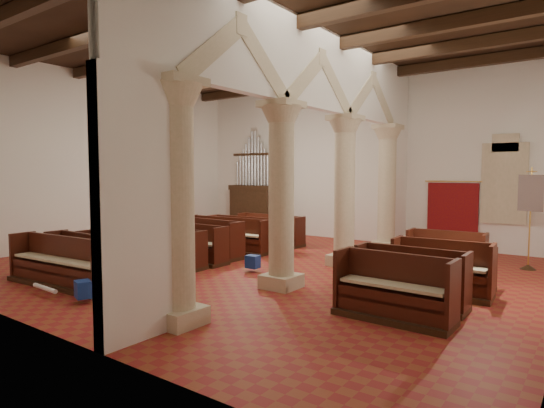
% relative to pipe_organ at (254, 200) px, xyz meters
% --- Properties ---
extents(floor, '(14.00, 14.00, 0.00)m').
position_rel_pipe_organ_xyz_m(floor, '(4.50, -5.50, -1.37)').
color(floor, brown).
rests_on(floor, ground).
extents(ceiling, '(14.00, 14.00, 0.00)m').
position_rel_pipe_organ_xyz_m(ceiling, '(4.50, -5.50, 4.63)').
color(ceiling, black).
rests_on(ceiling, wall_back).
extents(wall_back, '(14.00, 0.02, 6.00)m').
position_rel_pipe_organ_xyz_m(wall_back, '(4.50, 0.50, 1.63)').
color(wall_back, white).
rests_on(wall_back, floor).
extents(wall_front, '(14.00, 0.02, 6.00)m').
position_rel_pipe_organ_xyz_m(wall_front, '(4.50, -11.50, 1.63)').
color(wall_front, white).
rests_on(wall_front, floor).
extents(wall_left, '(0.02, 12.00, 6.00)m').
position_rel_pipe_organ_xyz_m(wall_left, '(-2.50, -5.50, 1.63)').
color(wall_left, white).
rests_on(wall_left, floor).
extents(ceiling_beams, '(13.80, 11.80, 0.30)m').
position_rel_pipe_organ_xyz_m(ceiling_beams, '(4.50, -5.50, 4.45)').
color(ceiling_beams, '#392012').
rests_on(ceiling_beams, wall_back).
extents(arcade, '(0.90, 11.90, 6.00)m').
position_rel_pipe_organ_xyz_m(arcade, '(6.30, -5.50, 2.19)').
color(arcade, beige).
rests_on(arcade, floor).
extents(window_back, '(1.00, 0.03, 2.20)m').
position_rel_pipe_organ_xyz_m(window_back, '(9.50, 0.48, 0.83)').
color(window_back, '#337454').
rests_on(window_back, wall_back).
extents(pipe_organ, '(2.10, 0.85, 4.40)m').
position_rel_pipe_organ_xyz_m(pipe_organ, '(0.00, 0.00, 0.00)').
color(pipe_organ, '#392012').
rests_on(pipe_organ, floor).
extents(lectern, '(0.49, 0.50, 1.10)m').
position_rel_pipe_organ_xyz_m(lectern, '(1.54, -0.01, -0.91)').
color(lectern, '#3B2212').
rests_on(lectern, floor).
extents(dossal_curtain, '(1.80, 0.07, 2.17)m').
position_rel_pipe_organ_xyz_m(dossal_curtain, '(8.00, 0.42, -0.21)').
color(dossal_curtain, maroon).
rests_on(dossal_curtain, floor).
extents(processional_banner, '(0.61, 0.77, 2.68)m').
position_rel_pipe_organ_xyz_m(processional_banner, '(10.46, -1.63, -0.54)').
color(processional_banner, '#392012').
rests_on(processional_banner, floor).
extents(hymnal_box_a, '(0.40, 0.37, 0.33)m').
position_rel_pipe_organ_xyz_m(hymnal_box_a, '(3.82, -10.22, -1.10)').
color(hymnal_box_a, '#162A9C').
rests_on(hymnal_box_a, floor).
extents(hymnal_box_b, '(0.41, 0.38, 0.34)m').
position_rel_pipe_organ_xyz_m(hymnal_box_b, '(3.05, -7.25, -1.10)').
color(hymnal_box_b, navy).
rests_on(hymnal_box_b, floor).
extents(hymnal_box_c, '(0.34, 0.29, 0.33)m').
position_rel_pipe_organ_xyz_m(hymnal_box_c, '(4.78, -6.10, -1.11)').
color(hymnal_box_c, '#163499').
rests_on(hymnal_box_c, floor).
extents(tube_heater_a, '(0.91, 0.13, 0.09)m').
position_rel_pipe_organ_xyz_m(tube_heater_a, '(2.73, -10.41, -1.21)').
color(tube_heater_a, white).
rests_on(tube_heater_a, floor).
extents(tube_heater_b, '(0.89, 0.32, 0.09)m').
position_rel_pipe_organ_xyz_m(tube_heater_b, '(3.08, -8.32, -1.21)').
color(tube_heater_b, white).
rests_on(tube_heater_b, floor).
extents(nave_pew_0, '(3.15, 0.95, 1.10)m').
position_rel_pipe_organ_xyz_m(nave_pew_0, '(2.20, -9.77, -1.01)').
color(nave_pew_0, '#392012').
rests_on(nave_pew_0, floor).
extents(nave_pew_1, '(3.31, 0.79, 1.06)m').
position_rel_pipe_organ_xyz_m(nave_pew_1, '(2.32, -9.10, -1.02)').
color(nave_pew_1, '#392012').
rests_on(nave_pew_1, floor).
extents(nave_pew_2, '(2.84, 0.69, 0.97)m').
position_rel_pipe_organ_xyz_m(nave_pew_2, '(1.92, -8.17, -1.05)').
color(nave_pew_2, '#392012').
rests_on(nave_pew_2, floor).
extents(nave_pew_3, '(2.77, 0.78, 1.04)m').
position_rel_pipe_organ_xyz_m(nave_pew_3, '(2.29, -6.91, -1.03)').
color(nave_pew_3, '#392012').
rests_on(nave_pew_3, floor).
extents(nave_pew_4, '(3.23, 0.72, 1.08)m').
position_rel_pipe_organ_xyz_m(nave_pew_4, '(2.11, -6.10, -1.02)').
color(nave_pew_4, '#392012').
rests_on(nave_pew_4, floor).
extents(nave_pew_5, '(3.20, 0.92, 1.12)m').
position_rel_pipe_organ_xyz_m(nave_pew_5, '(2.00, -5.19, -1.00)').
color(nave_pew_5, '#392012').
rests_on(nave_pew_5, floor).
extents(nave_pew_6, '(3.14, 0.93, 1.09)m').
position_rel_pipe_organ_xyz_m(nave_pew_6, '(2.18, -4.20, -1.01)').
color(nave_pew_6, '#392012').
rests_on(nave_pew_6, floor).
extents(nave_pew_7, '(3.07, 0.83, 1.06)m').
position_rel_pipe_organ_xyz_m(nave_pew_7, '(2.50, -3.49, -1.02)').
color(nave_pew_7, '#392012').
rests_on(nave_pew_7, floor).
extents(nave_pew_8, '(2.68, 0.81, 1.04)m').
position_rel_pipe_organ_xyz_m(nave_pew_8, '(2.48, -2.21, -1.03)').
color(nave_pew_8, '#392012').
rests_on(nave_pew_8, floor).
extents(aisle_pew_0, '(2.05, 0.81, 1.14)m').
position_rel_pipe_organ_xyz_m(aisle_pew_0, '(9.11, -7.65, -0.98)').
color(aisle_pew_0, '#392012').
rests_on(aisle_pew_0, floor).
extents(aisle_pew_1, '(2.07, 0.74, 1.11)m').
position_rel_pipe_organ_xyz_m(aisle_pew_1, '(9.07, -6.67, -1.00)').
color(aisle_pew_1, '#392012').
rests_on(aisle_pew_1, floor).
extents(aisle_pew_2, '(2.01, 0.86, 1.14)m').
position_rel_pipe_organ_xyz_m(aisle_pew_2, '(9.33, -5.53, -0.98)').
color(aisle_pew_2, '#392012').
rests_on(aisle_pew_2, floor).
extents(aisle_pew_3, '(1.72, 0.65, 0.96)m').
position_rel_pipe_organ_xyz_m(aisle_pew_3, '(9.36, -4.83, -1.05)').
color(aisle_pew_3, '#392012').
rests_on(aisle_pew_3, floor).
extents(aisle_pew_4, '(1.86, 0.83, 1.10)m').
position_rel_pipe_organ_xyz_m(aisle_pew_4, '(8.91, -3.65, -1.00)').
color(aisle_pew_4, '#392012').
rests_on(aisle_pew_4, floor).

